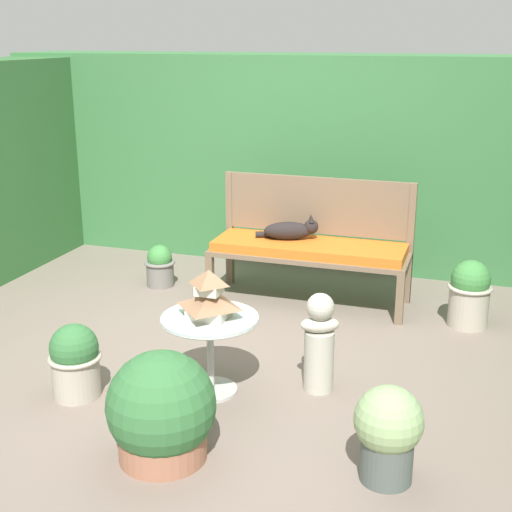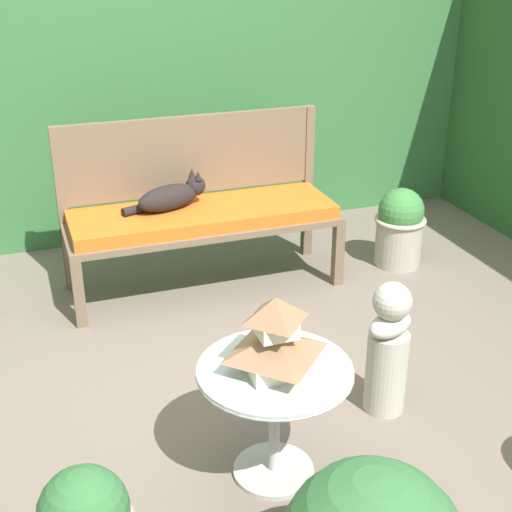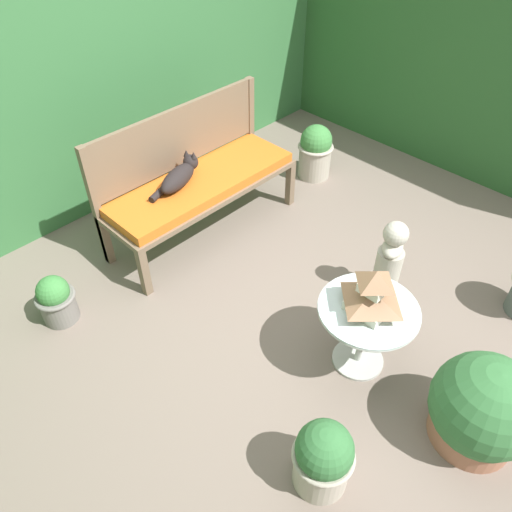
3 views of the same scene
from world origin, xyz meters
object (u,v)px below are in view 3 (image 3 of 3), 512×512
(garden_bench, at_px, (202,186))
(cat, at_px, (179,176))
(pagoda_birdhouse, at_px, (373,293))
(potted_plant_table_near, at_px, (482,409))
(potted_plant_hedge_corner, at_px, (323,457))
(garden_bust, at_px, (390,260))
(potted_plant_patio_mid, at_px, (315,151))
(patio_table, at_px, (366,321))
(potted_plant_path_edge, at_px, (56,300))

(garden_bench, relative_size, cat, 3.10)
(pagoda_birdhouse, xyz_separation_m, potted_plant_table_near, (0.03, -0.76, -0.37))
(potted_plant_table_near, bearing_deg, potted_plant_hedge_corner, 150.59)
(garden_bust, bearing_deg, potted_plant_hedge_corner, 177.01)
(pagoda_birdhouse, bearing_deg, potted_plant_patio_mid, 47.26)
(potted_plant_hedge_corner, bearing_deg, garden_bust, 21.27)
(patio_table, xyz_separation_m, potted_plant_hedge_corner, (-0.78, -0.31, -0.16))
(patio_table, xyz_separation_m, garden_bust, (0.64, 0.24, -0.08))
(garden_bust, distance_m, potted_plant_path_edge, 2.33)
(potted_plant_hedge_corner, relative_size, potted_plant_path_edge, 1.26)
(garden_bust, relative_size, potted_plant_patio_mid, 1.23)
(cat, xyz_separation_m, pagoda_birdhouse, (-0.02, -1.78, 0.04))
(potted_plant_hedge_corner, bearing_deg, garden_bench, 64.51)
(patio_table, distance_m, potted_plant_table_near, 0.77)
(potted_plant_hedge_corner, distance_m, potted_plant_path_edge, 2.06)
(potted_plant_hedge_corner, distance_m, potted_plant_table_near, 0.92)
(cat, distance_m, potted_plant_patio_mid, 1.52)
(potted_plant_patio_mid, height_order, potted_plant_table_near, potted_plant_table_near)
(garden_bench, distance_m, potted_plant_table_near, 2.50)
(patio_table, xyz_separation_m, pagoda_birdhouse, (0.00, 0.00, 0.24))
(cat, relative_size, potted_plant_hedge_corner, 1.11)
(pagoda_birdhouse, bearing_deg, garden_bench, 83.55)
(garden_bench, height_order, garden_bust, garden_bust)
(garden_bench, relative_size, garden_bust, 2.53)
(pagoda_birdhouse, bearing_deg, potted_plant_hedge_corner, -158.16)
(pagoda_birdhouse, distance_m, potted_plant_path_edge, 2.12)
(pagoda_birdhouse, bearing_deg, potted_plant_table_near, -87.93)
(patio_table, bearing_deg, pagoda_birdhouse, 90.00)
(garden_bust, distance_m, potted_plant_patio_mid, 1.62)
(pagoda_birdhouse, bearing_deg, potted_plant_path_edge, 124.32)
(garden_bust, relative_size, potted_plant_table_near, 1.08)
(garden_bust, xyz_separation_m, potted_plant_hedge_corner, (-1.41, -0.55, -0.08))
(pagoda_birdhouse, xyz_separation_m, potted_plant_hedge_corner, (-0.78, -0.31, -0.40))
(potted_plant_patio_mid, relative_size, potted_plant_table_near, 0.88)
(potted_plant_hedge_corner, xyz_separation_m, potted_plant_path_edge, (-0.39, 2.02, -0.05))
(potted_plant_patio_mid, bearing_deg, potted_plant_table_near, -121.63)
(pagoda_birdhouse, distance_m, garden_bust, 0.75)
(patio_table, xyz_separation_m, potted_plant_patio_mid, (1.49, 1.62, -0.13))
(cat, bearing_deg, potted_plant_hedge_corner, -129.79)
(garden_bust, xyz_separation_m, potted_plant_patio_mid, (0.86, 1.38, -0.05))
(cat, xyz_separation_m, garden_bust, (0.62, -1.54, -0.28))
(garden_bench, distance_m, patio_table, 1.74)
(garden_bench, xyz_separation_m, potted_plant_path_edge, (-1.36, -0.02, -0.26))
(potted_plant_path_edge, bearing_deg, pagoda_birdhouse, -55.68)
(potted_plant_patio_mid, bearing_deg, garden_bust, -121.86)
(potted_plant_path_edge, bearing_deg, garden_bench, 0.66)
(garden_bust, distance_m, potted_plant_table_near, 1.17)
(garden_bust, bearing_deg, potted_plant_path_edge, 116.56)
(garden_bench, distance_m, potted_plant_path_edge, 1.39)
(pagoda_birdhouse, height_order, potted_plant_patio_mid, pagoda_birdhouse)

